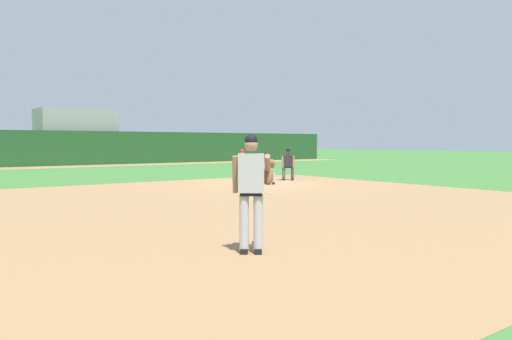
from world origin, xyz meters
TOP-DOWN VIEW (x-y plane):
  - ground_plane at (0.00, 0.00)m, footprint 160.00×160.00m
  - infield_dirt_patch at (-3.94, -5.07)m, footprint 18.00×18.00m
  - warning_track_strip at (0.00, 20.00)m, footprint 48.00×3.20m
  - first_base_bag at (0.00, 0.00)m, footprint 0.38×0.38m
  - baseball at (-2.11, -3.34)m, footprint 0.07×0.07m
  - pitcher at (-7.84, -10.12)m, footprint 0.85×0.54m
  - first_baseman at (0.18, -0.21)m, footprint 0.72×1.09m
  - baserunner at (-0.92, 0.00)m, footprint 0.43×0.59m
  - umpire at (2.35, 0.99)m, footprint 0.68×0.67m
  - outfield_wall at (0.00, 22.00)m, footprint 48.00×0.50m
  - stadium_seating_block at (0.00, 24.47)m, footprint 5.84×3.35m

SIDE VIEW (x-z plane):
  - ground_plane at x=0.00m, z-range 0.00..0.00m
  - infield_dirt_patch at x=-3.94m, z-range 0.00..0.01m
  - warning_track_strip at x=0.00m, z-range 0.00..0.01m
  - baseball at x=-2.11m, z-range 0.00..0.07m
  - first_base_bag at x=0.00m, z-range 0.00..0.09m
  - first_baseman at x=0.18m, z-range 0.06..1.40m
  - baserunner at x=-0.92m, z-range 0.06..1.52m
  - umpire at x=2.35m, z-range 0.06..1.52m
  - pitcher at x=-7.84m, z-range 0.13..1.99m
  - outfield_wall at x=0.00m, z-range 0.00..2.60m
  - stadium_seating_block at x=0.00m, z-range 0.03..4.38m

